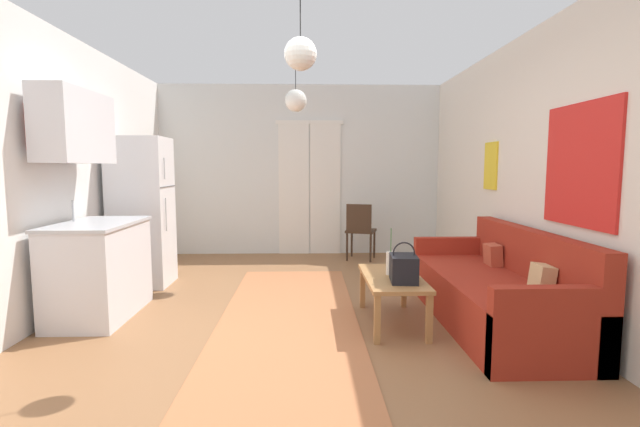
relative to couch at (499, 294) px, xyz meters
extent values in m
cube|color=#8E603D|center=(-1.84, -0.39, -0.33)|extent=(5.09, 8.11, 0.10)
cube|color=silver|center=(-1.84, 3.41, 1.08)|extent=(4.69, 0.10, 2.72)
cube|color=white|center=(-1.94, 3.35, 0.77)|extent=(0.49, 0.02, 2.10)
cube|color=white|center=(-1.43, 3.35, 0.77)|extent=(0.49, 0.02, 2.10)
cube|color=white|center=(-1.69, 3.35, 1.85)|extent=(1.08, 0.03, 0.06)
cube|color=silver|center=(0.46, -0.39, 1.08)|extent=(0.10, 7.71, 2.72)
cube|color=red|center=(0.40, -0.45, 1.16)|extent=(0.02, 0.92, 0.96)
cube|color=yellow|center=(0.40, 1.24, 1.15)|extent=(0.02, 0.33, 0.54)
cube|color=red|center=(-4.07, 0.12, 1.47)|extent=(0.02, 0.32, 0.40)
cube|color=#B26B42|center=(-1.91, 0.14, -0.27)|extent=(1.28, 3.80, 0.01)
cube|color=maroon|center=(-0.08, 0.00, -0.06)|extent=(0.87, 2.18, 0.44)
cube|color=maroon|center=(0.28, 0.00, 0.15)|extent=(0.15, 2.18, 0.86)
cube|color=maroon|center=(-0.08, -1.04, 0.04)|extent=(0.87, 0.11, 0.63)
cube|color=maroon|center=(-0.08, 1.04, 0.04)|extent=(0.87, 0.11, 0.63)
cube|color=tan|center=(0.13, -0.48, 0.26)|extent=(0.15, 0.22, 0.22)
cube|color=#B74C33|center=(0.13, 0.46, 0.26)|extent=(0.14, 0.21, 0.22)
cube|color=#A87542|center=(-0.96, 0.04, 0.14)|extent=(0.50, 1.02, 0.04)
cube|color=#A87542|center=(-1.17, -0.43, -0.08)|extent=(0.05, 0.05, 0.40)
cube|color=#A87542|center=(-0.75, -0.43, -0.08)|extent=(0.05, 0.05, 0.40)
cube|color=#A87542|center=(-1.17, 0.51, -0.08)|extent=(0.05, 0.05, 0.40)
cube|color=#A87542|center=(-0.75, 0.51, -0.08)|extent=(0.05, 0.05, 0.40)
cylinder|color=beige|center=(-0.97, 0.10, 0.26)|extent=(0.08, 0.08, 0.21)
cylinder|color=#477F42|center=(-0.97, 0.10, 0.48)|extent=(0.01, 0.01, 0.22)
cube|color=black|center=(-0.91, -0.16, 0.27)|extent=(0.25, 0.32, 0.23)
torus|color=black|center=(-0.91, -0.16, 0.41)|extent=(0.19, 0.01, 0.19)
cube|color=white|center=(-3.70, 1.47, 0.60)|extent=(0.63, 0.58, 1.77)
cube|color=#4C4C51|center=(-3.38, 1.47, 0.91)|extent=(0.01, 0.56, 0.01)
cylinder|color=#B7BABF|center=(-3.37, 1.31, 1.12)|extent=(0.02, 0.02, 0.25)
cylinder|color=#B7BABF|center=(-3.37, 1.31, 0.59)|extent=(0.02, 0.02, 0.39)
cube|color=silver|center=(-3.70, 0.32, 0.16)|extent=(0.61, 1.06, 0.87)
cube|color=#B7BABF|center=(-3.70, 0.32, 0.61)|extent=(0.64, 1.09, 0.03)
cube|color=#999BA0|center=(-3.70, 0.39, 0.56)|extent=(0.36, 0.40, 0.10)
cylinder|color=#B7BABF|center=(-3.95, 0.39, 0.72)|extent=(0.02, 0.02, 0.20)
cube|color=silver|center=(-3.85, 0.32, 1.50)|extent=(0.32, 0.95, 0.66)
cylinder|color=#382619|center=(-0.68, 2.97, -0.06)|extent=(0.03, 0.03, 0.43)
cylinder|color=#382619|center=(-1.02, 3.08, -0.06)|extent=(0.03, 0.03, 0.43)
cylinder|color=#382619|center=(-0.78, 2.65, -0.06)|extent=(0.03, 0.03, 0.43)
cylinder|color=#382619|center=(-1.13, 2.76, -0.06)|extent=(0.03, 0.03, 0.43)
cube|color=#382619|center=(-0.90, 2.87, 0.16)|extent=(0.52, 0.51, 0.04)
cube|color=#382619|center=(-0.96, 2.70, 0.38)|extent=(0.37, 0.14, 0.41)
cylinder|color=black|center=(-1.77, -0.61, 2.25)|extent=(0.01, 0.01, 0.39)
sphere|color=white|center=(-1.77, -0.61, 1.94)|extent=(0.23, 0.23, 0.23)
cylinder|color=black|center=(-1.86, 1.66, 2.26)|extent=(0.01, 0.01, 0.37)
sphere|color=white|center=(-1.86, 1.66, 1.94)|extent=(0.27, 0.27, 0.27)
camera|label=1|loc=(-1.73, -3.87, 1.14)|focal=24.99mm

